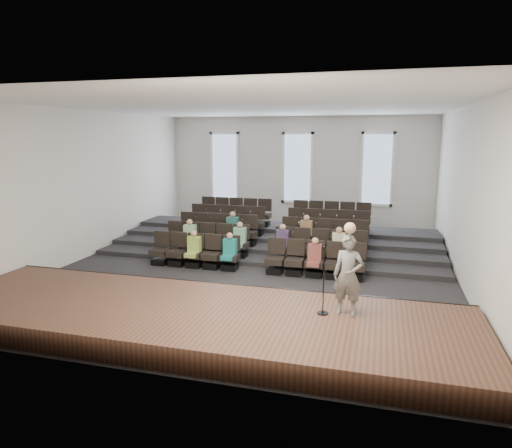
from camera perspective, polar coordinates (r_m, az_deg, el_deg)
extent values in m
plane|color=black|center=(14.72, 0.15, -5.33)|extent=(14.00, 14.00, 0.00)
cube|color=white|center=(14.16, 0.16, 14.53)|extent=(12.00, 14.00, 0.02)
cube|color=silver|center=(21.05, 5.23, 6.47)|extent=(12.00, 0.04, 5.00)
cube|color=silver|center=(7.76, -13.66, -1.46)|extent=(12.00, 0.04, 5.00)
cube|color=silver|center=(16.84, -20.10, 4.74)|extent=(0.04, 14.00, 5.00)
cube|color=silver|center=(13.92, 24.85, 3.23)|extent=(0.04, 14.00, 5.00)
cube|color=#4E3021|center=(10.08, -7.69, -11.76)|extent=(11.80, 3.60, 0.50)
cube|color=black|center=(11.62, -4.24, -8.57)|extent=(11.80, 0.06, 0.52)
cube|color=black|center=(16.88, 2.23, -2.95)|extent=(11.80, 4.80, 0.15)
cube|color=black|center=(17.36, 2.63, -2.30)|extent=(11.80, 3.75, 0.30)
cube|color=black|center=(17.84, 3.01, -1.70)|extent=(11.80, 2.70, 0.45)
cube|color=black|center=(18.33, 3.37, -1.12)|extent=(11.80, 1.65, 0.60)
cube|color=black|center=(15.26, -11.89, -4.58)|extent=(0.47, 0.43, 0.20)
cube|color=black|center=(15.18, -11.94, -3.46)|extent=(0.55, 0.50, 0.19)
cube|color=black|center=(15.27, -11.64, -1.78)|extent=(0.55, 0.08, 0.50)
cube|color=black|center=(15.00, -9.85, -4.78)|extent=(0.47, 0.43, 0.20)
cube|color=black|center=(14.92, -9.88, -3.63)|extent=(0.55, 0.50, 0.19)
cube|color=black|center=(15.01, -9.59, -1.93)|extent=(0.55, 0.08, 0.50)
cube|color=black|center=(14.76, -7.73, -4.98)|extent=(0.47, 0.43, 0.20)
cube|color=black|center=(14.68, -7.76, -3.81)|extent=(0.55, 0.50, 0.19)
cube|color=black|center=(14.77, -7.48, -2.08)|extent=(0.55, 0.08, 0.50)
cube|color=black|center=(14.54, -5.55, -5.17)|extent=(0.47, 0.43, 0.20)
cube|color=black|center=(14.46, -5.57, -3.99)|extent=(0.55, 0.50, 0.19)
cube|color=black|center=(14.55, -5.30, -2.23)|extent=(0.55, 0.08, 0.50)
cube|color=black|center=(14.35, -3.30, -5.37)|extent=(0.47, 0.43, 0.20)
cube|color=black|center=(14.26, -3.31, -4.17)|extent=(0.55, 0.50, 0.19)
cube|color=black|center=(14.35, -3.06, -2.38)|extent=(0.55, 0.08, 0.50)
cube|color=black|center=(13.96, 2.38, -5.81)|extent=(0.47, 0.43, 0.20)
cube|color=black|center=(13.88, 2.39, -4.59)|extent=(0.55, 0.50, 0.19)
cube|color=black|center=(13.97, 2.60, -2.75)|extent=(0.55, 0.08, 0.50)
cube|color=black|center=(13.85, 4.81, -5.99)|extent=(0.47, 0.43, 0.20)
cube|color=black|center=(13.76, 4.83, -4.76)|extent=(0.55, 0.50, 0.19)
cube|color=black|center=(13.86, 5.02, -2.90)|extent=(0.55, 0.08, 0.50)
cube|color=black|center=(13.76, 7.28, -6.16)|extent=(0.47, 0.43, 0.20)
cube|color=black|center=(13.67, 7.31, -4.92)|extent=(0.55, 0.50, 0.19)
cube|color=black|center=(13.77, 7.48, -3.04)|extent=(0.55, 0.08, 0.50)
cube|color=black|center=(13.69, 9.78, -6.32)|extent=(0.47, 0.43, 0.20)
cube|color=black|center=(13.60, 9.82, -5.07)|extent=(0.55, 0.50, 0.19)
cube|color=black|center=(13.70, 9.97, -3.18)|extent=(0.55, 0.08, 0.50)
cube|color=black|center=(13.65, 12.30, -6.46)|extent=(0.47, 0.43, 0.20)
cube|color=black|center=(13.56, 12.35, -5.21)|extent=(0.55, 0.50, 0.19)
cube|color=black|center=(13.66, 12.47, -3.32)|extent=(0.55, 0.08, 0.50)
cube|color=black|center=(16.13, -10.21, -3.13)|extent=(0.47, 0.43, 0.20)
cube|color=black|center=(16.06, -10.25, -2.06)|extent=(0.55, 0.50, 0.19)
cube|color=black|center=(16.16, -9.98, -0.48)|extent=(0.55, 0.08, 0.50)
cube|color=black|center=(15.89, -8.25, -3.29)|extent=(0.47, 0.43, 0.20)
cube|color=black|center=(15.81, -8.28, -2.20)|extent=(0.55, 0.50, 0.19)
cube|color=black|center=(15.91, -8.02, -0.60)|extent=(0.55, 0.08, 0.50)
cube|color=black|center=(15.66, -6.24, -3.45)|extent=(0.47, 0.43, 0.20)
cube|color=black|center=(15.59, -6.26, -2.34)|extent=(0.55, 0.50, 0.19)
cube|color=black|center=(15.69, -6.01, -0.72)|extent=(0.55, 0.08, 0.50)
cube|color=black|center=(15.45, -4.16, -3.60)|extent=(0.47, 0.43, 0.20)
cube|color=black|center=(15.38, -4.18, -2.49)|extent=(0.55, 0.50, 0.19)
cube|color=black|center=(15.48, -3.94, -0.84)|extent=(0.55, 0.08, 0.50)
cube|color=black|center=(15.27, -2.04, -3.76)|extent=(0.47, 0.43, 0.20)
cube|color=black|center=(15.19, -2.05, -2.63)|extent=(0.55, 0.50, 0.19)
cube|color=black|center=(15.30, -1.82, -0.96)|extent=(0.55, 0.08, 0.50)
cube|color=black|center=(14.91, 3.30, -4.14)|extent=(0.47, 0.43, 0.20)
cube|color=black|center=(14.83, 3.31, -2.98)|extent=(0.55, 0.50, 0.19)
cube|color=black|center=(14.94, 3.50, -1.27)|extent=(0.55, 0.08, 0.50)
cube|color=black|center=(14.80, 5.58, -4.28)|extent=(0.47, 0.43, 0.20)
cube|color=black|center=(14.72, 5.60, -3.12)|extent=(0.55, 0.50, 0.19)
cube|color=black|center=(14.83, 5.77, -1.39)|extent=(0.55, 0.08, 0.50)
cube|color=black|center=(14.71, 7.88, -4.43)|extent=(0.47, 0.43, 0.20)
cube|color=black|center=(14.64, 7.92, -3.26)|extent=(0.55, 0.50, 0.19)
cube|color=black|center=(14.74, 8.07, -1.52)|extent=(0.55, 0.08, 0.50)
cube|color=black|center=(14.65, 10.22, -4.57)|extent=(0.47, 0.43, 0.20)
cube|color=black|center=(14.57, 10.26, -3.39)|extent=(0.55, 0.50, 0.19)
cube|color=black|center=(14.68, 10.39, -1.64)|extent=(0.55, 0.08, 0.50)
cube|color=black|center=(14.62, 12.57, -4.70)|extent=(0.47, 0.43, 0.20)
cube|color=black|center=(14.54, 12.62, -3.52)|extent=(0.55, 0.50, 0.19)
cube|color=black|center=(14.65, 12.73, -1.77)|extent=(0.55, 0.08, 0.50)
cube|color=black|center=(17.02, -8.71, -1.82)|extent=(0.47, 0.42, 0.20)
cube|color=black|center=(16.96, -8.74, -0.80)|extent=(0.55, 0.50, 0.19)
cube|color=black|center=(17.07, -8.49, 0.69)|extent=(0.55, 0.08, 0.50)
cube|color=black|center=(16.79, -6.84, -1.95)|extent=(0.47, 0.42, 0.20)
cube|color=black|center=(16.72, -6.86, -0.91)|extent=(0.55, 0.50, 0.19)
cube|color=black|center=(16.84, -6.62, 0.59)|extent=(0.55, 0.08, 0.50)
cube|color=black|center=(16.58, -4.91, -2.08)|extent=(0.47, 0.42, 0.20)
cube|color=black|center=(16.51, -4.93, -1.03)|extent=(0.55, 0.50, 0.19)
cube|color=black|center=(16.62, -4.70, 0.49)|extent=(0.55, 0.08, 0.50)
cube|color=black|center=(16.38, -2.94, -2.21)|extent=(0.47, 0.42, 0.20)
cube|color=black|center=(16.31, -2.95, -1.15)|extent=(0.55, 0.50, 0.19)
cube|color=black|center=(16.43, -2.74, 0.39)|extent=(0.55, 0.08, 0.50)
cube|color=black|center=(16.21, -0.93, -2.34)|extent=(0.47, 0.42, 0.20)
cube|color=black|center=(16.14, -0.93, -1.27)|extent=(0.55, 0.50, 0.19)
cube|color=black|center=(16.25, -0.73, 0.29)|extent=(0.55, 0.08, 0.50)
cube|color=black|center=(15.87, 4.11, -2.66)|extent=(0.47, 0.42, 0.20)
cube|color=black|center=(15.80, 4.12, -1.56)|extent=(0.55, 0.50, 0.19)
cube|color=black|center=(15.92, 4.29, 0.03)|extent=(0.55, 0.08, 0.50)
cube|color=black|center=(15.77, 6.25, -2.79)|extent=(0.47, 0.42, 0.20)
cube|color=black|center=(15.70, 6.27, -1.69)|extent=(0.55, 0.50, 0.19)
cube|color=black|center=(15.82, 6.43, -0.08)|extent=(0.55, 0.08, 0.50)
cube|color=black|center=(15.69, 8.41, -2.91)|extent=(0.47, 0.42, 0.20)
cube|color=black|center=(15.62, 8.45, -1.81)|extent=(0.55, 0.50, 0.19)
cube|color=black|center=(15.74, 8.58, -0.19)|extent=(0.55, 0.08, 0.50)
cube|color=black|center=(15.63, 10.60, -3.03)|extent=(0.47, 0.42, 0.20)
cube|color=black|center=(15.56, 10.64, -1.92)|extent=(0.55, 0.50, 0.19)
cube|color=black|center=(15.68, 10.76, -0.30)|extent=(0.55, 0.08, 0.50)
cube|color=black|center=(15.59, 12.80, -3.15)|extent=(0.47, 0.42, 0.20)
cube|color=black|center=(15.52, 12.85, -2.04)|extent=(0.55, 0.50, 0.19)
cube|color=black|center=(15.64, 12.95, -0.41)|extent=(0.55, 0.08, 0.50)
cube|color=black|center=(17.93, -7.36, -0.64)|extent=(0.47, 0.42, 0.20)
cube|color=black|center=(17.87, -7.38, 0.33)|extent=(0.55, 0.50, 0.19)
cube|color=black|center=(17.99, -7.15, 1.73)|extent=(0.55, 0.08, 0.50)
cube|color=black|center=(17.71, -5.56, -0.75)|extent=(0.47, 0.42, 0.20)
cube|color=black|center=(17.65, -5.58, 0.24)|extent=(0.55, 0.50, 0.19)
cube|color=black|center=(17.77, -5.37, 1.66)|extent=(0.55, 0.08, 0.50)
cube|color=black|center=(17.51, -3.73, -0.86)|extent=(0.47, 0.42, 0.20)
cube|color=black|center=(17.45, -3.74, 0.14)|extent=(0.55, 0.50, 0.19)
cube|color=black|center=(17.57, -3.54, 1.58)|extent=(0.55, 0.08, 0.50)
cube|color=black|center=(17.32, -1.85, -0.97)|extent=(0.47, 0.42, 0.20)
cube|color=black|center=(17.26, -1.86, 0.04)|extent=(0.55, 0.50, 0.19)
cube|color=black|center=(17.39, -1.66, 1.49)|extent=(0.55, 0.08, 0.50)
cube|color=black|center=(17.16, 0.06, -1.08)|extent=(0.47, 0.42, 0.20)
cube|color=black|center=(17.10, 0.06, -0.06)|extent=(0.55, 0.50, 0.19)
cube|color=black|center=(17.22, 0.24, 1.41)|extent=(0.55, 0.08, 0.50)
cube|color=black|center=(16.84, 4.82, -1.35)|extent=(0.47, 0.42, 0.20)
cube|color=black|center=(16.78, 4.84, -0.31)|extent=(0.55, 0.50, 0.19)
cube|color=black|center=(16.91, 4.99, 1.18)|extent=(0.55, 0.08, 0.50)
cube|color=black|center=(16.74, 6.84, -1.46)|extent=(0.47, 0.42, 0.20)
cube|color=black|center=(16.68, 6.86, -0.42)|extent=(0.55, 0.50, 0.19)
cube|color=black|center=(16.81, 7.00, 1.09)|extent=(0.55, 0.08, 0.50)
cube|color=black|center=(16.67, 8.88, -1.57)|extent=(0.47, 0.42, 0.20)
cube|color=black|center=(16.60, 8.91, -0.53)|extent=(0.55, 0.50, 0.19)
cube|color=black|center=(16.73, 9.04, 0.99)|extent=(0.55, 0.08, 0.50)
cube|color=black|center=(16.61, 10.93, -1.68)|extent=(0.47, 0.42, 0.20)
cube|color=black|center=(16.55, 10.97, -0.63)|extent=(0.55, 0.50, 0.19)
cube|color=black|center=(16.68, 11.08, 0.89)|extent=(0.55, 0.08, 0.50)
cube|color=black|center=(16.58, 13.00, -1.79)|extent=(0.47, 0.42, 0.20)
cube|color=black|center=(16.52, 13.05, -0.74)|extent=(0.55, 0.50, 0.19)
cube|color=black|center=(16.65, 13.14, 0.78)|extent=(0.55, 0.08, 0.50)
cube|color=black|center=(18.86, -6.14, 0.42)|extent=(0.47, 0.42, 0.20)
cube|color=black|center=(18.80, -6.16, 1.35)|extent=(0.55, 0.50, 0.19)
cube|color=black|center=(18.93, -5.95, 2.67)|extent=(0.55, 0.08, 0.50)
cube|color=black|center=(18.65, -4.42, 0.33)|extent=(0.47, 0.42, 0.20)
cube|color=black|center=(18.59, -4.44, 1.27)|extent=(0.55, 0.50, 0.19)
cube|color=black|center=(18.72, -4.24, 2.61)|extent=(0.55, 0.08, 0.50)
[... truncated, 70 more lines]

